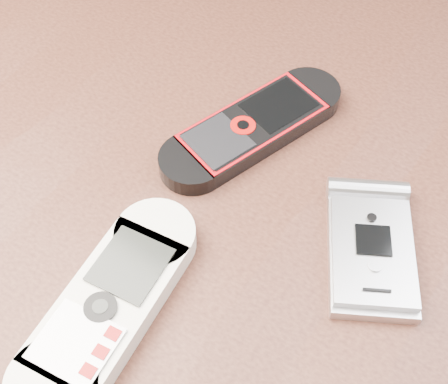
{
  "coord_description": "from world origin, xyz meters",
  "views": [
    {
      "loc": [
        0.15,
        -0.23,
        1.12
      ],
      "look_at": [
        0.01,
        0.0,
        0.76
      ],
      "focal_mm": 50.0,
      "sensor_mm": 36.0,
      "label": 1
    }
  ],
  "objects_px": {
    "table": "(219,268)",
    "nokia_black_red": "(253,127)",
    "nokia_white": "(108,305)",
    "motorola_razr": "(372,250)"
  },
  "relations": [
    {
      "from": "nokia_white",
      "to": "motorola_razr",
      "type": "distance_m",
      "value": 0.18
    },
    {
      "from": "nokia_white",
      "to": "motorola_razr",
      "type": "height_order",
      "value": "nokia_white"
    },
    {
      "from": "motorola_razr",
      "to": "nokia_white",
      "type": "bearing_deg",
      "value": -161.65
    },
    {
      "from": "nokia_white",
      "to": "nokia_black_red",
      "type": "xyz_separation_m",
      "value": [
        0.0,
        0.18,
        -0.0
      ]
    },
    {
      "from": "table",
      "to": "nokia_white",
      "type": "height_order",
      "value": "nokia_white"
    },
    {
      "from": "table",
      "to": "nokia_black_red",
      "type": "bearing_deg",
      "value": 98.16
    },
    {
      "from": "motorola_razr",
      "to": "table",
      "type": "bearing_deg",
      "value": 158.98
    },
    {
      "from": "table",
      "to": "nokia_black_red",
      "type": "height_order",
      "value": "nokia_black_red"
    },
    {
      "from": "nokia_black_red",
      "to": "motorola_razr",
      "type": "height_order",
      "value": "same"
    },
    {
      "from": "table",
      "to": "nokia_white",
      "type": "distance_m",
      "value": 0.16
    }
  ]
}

